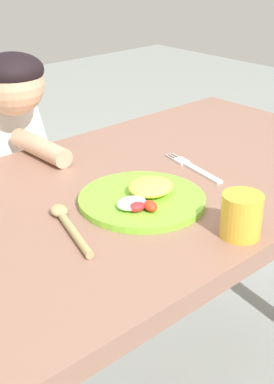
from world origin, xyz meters
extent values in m
cube|color=#916656|center=(0.00, 0.00, 0.71)|extent=(1.33, 0.72, 0.04)
cube|color=#897058|center=(0.60, 0.29, 0.35)|extent=(0.05, 0.05, 0.69)
cylinder|color=#81D039|center=(-0.07, -0.07, 0.74)|extent=(0.27, 0.27, 0.01)
ellipsoid|color=#F9E754|center=(-0.05, -0.07, 0.76)|extent=(0.10, 0.09, 0.03)
ellipsoid|color=red|center=(-0.13, -0.11, 0.76)|extent=(0.04, 0.04, 0.02)
ellipsoid|color=red|center=(-0.10, -0.13, 0.76)|extent=(0.04, 0.04, 0.02)
ellipsoid|color=white|center=(-0.12, -0.10, 0.76)|extent=(0.07, 0.06, 0.02)
cube|color=silver|center=(0.14, -0.06, 0.73)|extent=(0.04, 0.13, 0.01)
cube|color=silver|center=(0.15, 0.02, 0.73)|extent=(0.03, 0.04, 0.01)
cylinder|color=silver|center=(0.17, 0.06, 0.73)|extent=(0.01, 0.03, 0.00)
cylinder|color=silver|center=(0.16, 0.06, 0.73)|extent=(0.01, 0.03, 0.00)
cylinder|color=silver|center=(0.15, 0.06, 0.73)|extent=(0.01, 0.03, 0.00)
cylinder|color=tan|center=(-0.27, -0.10, 0.74)|extent=(0.06, 0.16, 0.02)
ellipsoid|color=tan|center=(-0.23, 0.00, 0.74)|extent=(0.05, 0.06, 0.02)
cylinder|color=gold|center=(-0.03, -0.30, 0.77)|extent=(0.08, 0.08, 0.09)
cube|color=#3C435B|center=(-0.09, 0.52, 0.27)|extent=(0.22, 0.14, 0.53)
cube|color=white|center=(-0.09, 0.46, 0.68)|extent=(0.20, 0.23, 0.34)
sphere|color=#D8A884|center=(-0.09, 0.40, 0.90)|extent=(0.16, 0.16, 0.16)
ellipsoid|color=black|center=(-0.09, 0.40, 0.94)|extent=(0.16, 0.16, 0.09)
cylinder|color=#D8A884|center=(-0.09, 0.29, 0.76)|extent=(0.05, 0.21, 0.05)
camera|label=1|loc=(-0.77, -0.82, 1.25)|focal=50.49mm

